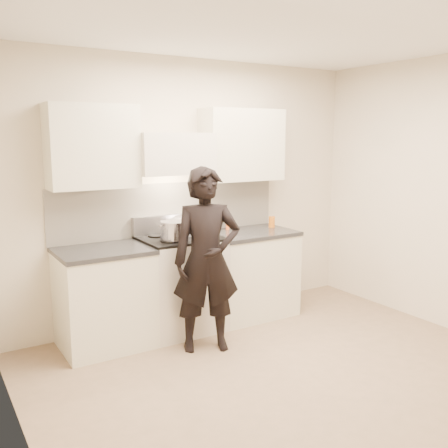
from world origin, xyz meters
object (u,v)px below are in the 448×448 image
at_px(stove, 181,283).
at_px(counter_right, 249,273).
at_px(wok, 184,223).
at_px(person, 207,260).
at_px(utensil_crock, 215,222).

height_order(stove, counter_right, stove).
xyz_separation_m(wok, person, (-0.13, -0.69, -0.22)).
bearing_deg(person, wok, 99.88).
bearing_deg(person, counter_right, 53.45).
xyz_separation_m(counter_right, utensil_crock, (-0.29, 0.24, 0.54)).
bearing_deg(counter_right, person, -147.22).
distance_m(stove, counter_right, 0.83).
xyz_separation_m(stove, utensil_crock, (0.54, 0.24, 0.53)).
height_order(utensil_crock, person, person).
relative_size(stove, counter_right, 1.04).
distance_m(stove, wok, 0.61).
bearing_deg(wok, counter_right, -11.51).
bearing_deg(stove, counter_right, 0.00).
distance_m(counter_right, utensil_crock, 0.66).
relative_size(stove, utensil_crock, 3.52).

